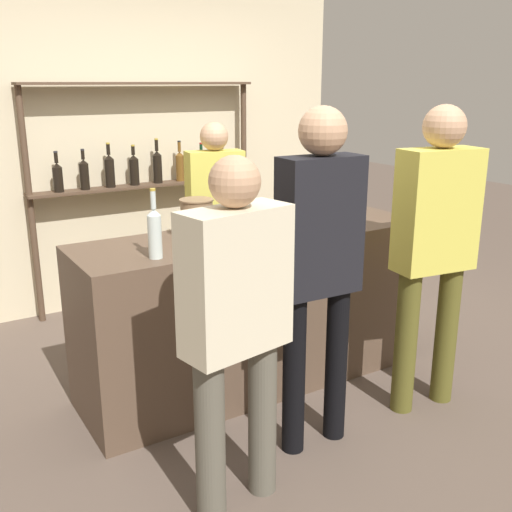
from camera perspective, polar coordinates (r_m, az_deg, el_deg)
The scene contains 14 objects.
ground_plane at distance 3.96m, azimuth -0.00°, elevation -11.64°, with size 16.00×16.00×0.00m, color brown.
bar_counter at distance 3.75m, azimuth -0.00°, elevation -5.03°, with size 2.21×0.66×0.98m, color brown.
back_wall at distance 5.25m, azimuth -11.32°, elevation 11.04°, with size 3.81×0.12×2.80m, color beige.
back_shelf at distance 5.11m, azimuth -10.52°, elevation 8.73°, with size 1.94×0.18×1.85m.
counter_bottle_0 at distance 3.66m, azimuth 2.45°, elevation 4.74°, with size 0.08×0.08×0.36m.
counter_bottle_1 at distance 3.09m, azimuth -9.63°, elevation 2.28°, with size 0.07×0.07×0.36m.
counter_bottle_2 at distance 3.76m, azimuth -1.09°, elevation 5.07°, with size 0.08×0.08×0.36m.
wine_glass at distance 3.43m, azimuth -0.62°, elevation 3.56°, with size 0.08×0.08×0.16m.
ice_bucket at distance 3.45m, azimuth -5.65°, elevation 3.52°, with size 0.20×0.20×0.23m.
cork_jar at distance 3.62m, azimuth -3.91°, elevation 3.32°, with size 0.12×0.12×0.13m.
customer_center at distance 2.93m, azimuth 6.02°, elevation 0.21°, with size 0.42×0.23×1.75m.
customer_left at distance 2.50m, azimuth -1.91°, elevation -5.73°, with size 0.49×0.28×1.58m.
customer_right at distance 3.44m, azimuth 16.67°, elevation 1.69°, with size 0.48×0.26×1.74m.
server_behind_counter at distance 4.50m, azimuth -3.88°, elevation 4.35°, with size 0.44×0.25×1.57m.
Camera 1 is at (-1.83, -2.97, 1.86)m, focal length 42.00 mm.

